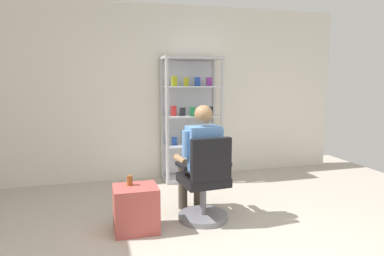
# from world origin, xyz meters

# --- Properties ---
(back_wall) EXTENTS (6.00, 0.10, 2.70)m
(back_wall) POSITION_xyz_m (0.00, 3.00, 1.35)
(back_wall) COLOR silver
(back_wall) RESTS_ON ground
(display_cabinet_main) EXTENTS (0.90, 0.45, 1.90)m
(display_cabinet_main) POSITION_xyz_m (0.40, 2.76, 0.96)
(display_cabinet_main) COLOR #B7B7BC
(display_cabinet_main) RESTS_ON ground
(office_chair) EXTENTS (0.58, 0.56, 0.96)m
(office_chair) POSITION_xyz_m (0.09, 1.07, 0.39)
(office_chair) COLOR slate
(office_chair) RESTS_ON ground
(seated_shopkeeper) EXTENTS (0.51, 0.59, 1.29)m
(seated_shopkeeper) POSITION_xyz_m (0.08, 1.23, 0.71)
(seated_shopkeeper) COLOR #3F382D
(seated_shopkeeper) RESTS_ON ground
(storage_crate) EXTENTS (0.45, 0.38, 0.47)m
(storage_crate) POSITION_xyz_m (-0.67, 1.03, 0.24)
(storage_crate) COLOR #B24C47
(storage_crate) RESTS_ON ground
(tea_glass) EXTENTS (0.06, 0.06, 0.10)m
(tea_glass) POSITION_xyz_m (-0.72, 1.09, 0.53)
(tea_glass) COLOR brown
(tea_glass) RESTS_ON storage_crate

